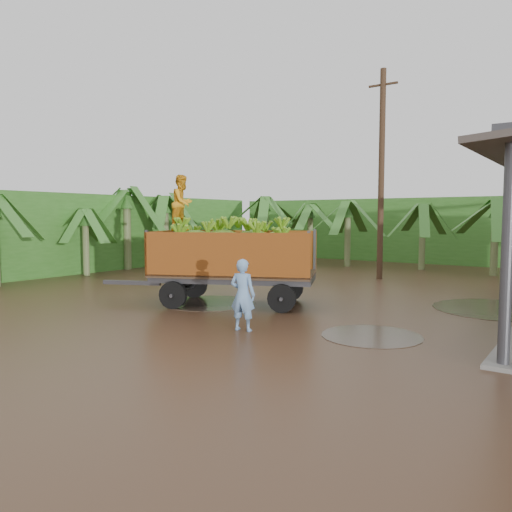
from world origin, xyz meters
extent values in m
plane|color=black|center=(0.00, 0.00, 0.00)|extent=(100.00, 100.00, 0.00)
cube|color=#2D661E|center=(-2.00, 16.00, 1.80)|extent=(22.00, 3.00, 3.60)
cube|color=#2D661E|center=(-14.00, 4.00, 1.80)|extent=(3.00, 18.00, 3.60)
cube|color=#47474C|center=(-5.13, -2.71, 0.56)|extent=(1.73, 0.86, 0.12)
imported|color=orange|center=(-3.72, -1.93, 2.98)|extent=(0.69, 0.86, 1.66)
imported|color=#6F99CB|center=(0.00, -3.97, 0.82)|extent=(0.66, 0.50, 1.63)
cylinder|color=#47301E|center=(-0.90, 6.79, 4.24)|extent=(0.24, 0.24, 8.49)
cube|color=#47301E|center=(-0.90, 6.79, 7.85)|extent=(1.20, 0.08, 0.08)
camera|label=1|loc=(6.59, -12.93, 2.58)|focal=35.00mm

